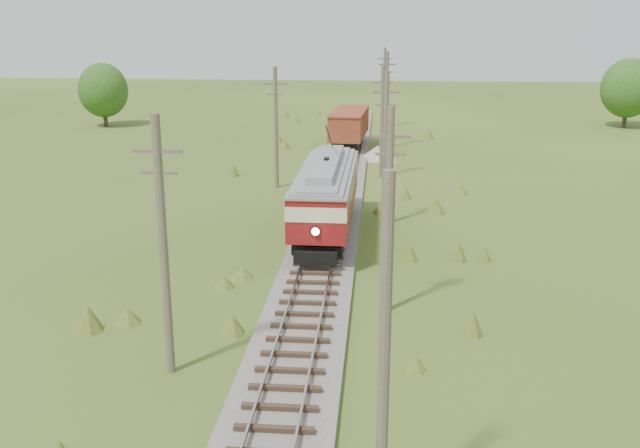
{
  "coord_description": "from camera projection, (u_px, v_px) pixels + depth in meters",
  "views": [
    {
      "loc": [
        2.89,
        -9.94,
        11.94
      ],
      "look_at": [
        0.0,
        24.04,
        1.98
      ],
      "focal_mm": 40.0,
      "sensor_mm": 36.0,
      "label": 1
    }
  ],
  "objects": [
    {
      "name": "gondola",
      "position": [
        349.0,
        125.0,
        66.19
      ],
      "size": [
        3.52,
        9.24,
        3.01
      ],
      "rotation": [
        0.0,
        0.0,
        -0.06
      ],
      "color": "black",
      "rests_on": "ground"
    },
    {
      "name": "utility_pole_r_3",
      "position": [
        385.0,
        148.0,
        41.19
      ],
      "size": [
        1.6,
        0.3,
        9.0
      ],
      "color": "brown",
      "rests_on": "ground"
    },
    {
      "name": "railbed_main",
      "position": [
        333.0,
        207.0,
        45.56
      ],
      "size": [
        3.6,
        96.0,
        0.57
      ],
      "color": "#605B54",
      "rests_on": "ground"
    },
    {
      "name": "utility_pole_l_a",
      "position": [
        163.0,
        246.0,
        23.62
      ],
      "size": [
        1.6,
        0.3,
        9.0
      ],
      "color": "brown",
      "rests_on": "ground"
    },
    {
      "name": "streetcar",
      "position": [
        326.0,
        190.0,
        39.35
      ],
      "size": [
        3.04,
        12.77,
        5.82
      ],
      "rotation": [
        0.0,
        0.0,
        -0.01
      ],
      "color": "black",
      "rests_on": "ground"
    },
    {
      "name": "tree_mid_a",
      "position": [
        103.0,
        90.0,
        79.28
      ],
      "size": [
        5.46,
        5.46,
        7.03
      ],
      "color": "#38281C",
      "rests_on": "ground"
    },
    {
      "name": "utility_pole_r_1",
      "position": [
        384.0,
        357.0,
        16.39
      ],
      "size": [
        0.3,
        0.3,
        8.8
      ],
      "color": "brown",
      "rests_on": "ground"
    },
    {
      "name": "gravel_pile",
      "position": [
        379.0,
        153.0,
        61.56
      ],
      "size": [
        3.28,
        3.48,
        1.19
      ],
      "color": "gray",
      "rests_on": "ground"
    },
    {
      "name": "utility_pole_r_2",
      "position": [
        389.0,
        210.0,
        28.8
      ],
      "size": [
        1.6,
        0.3,
        8.6
      ],
      "color": "brown",
      "rests_on": "ground"
    },
    {
      "name": "utility_pole_r_4",
      "position": [
        382.0,
        121.0,
        53.72
      ],
      "size": [
        1.6,
        0.3,
        8.4
      ],
      "color": "brown",
      "rests_on": "ground"
    },
    {
      "name": "tree_mid_b",
      "position": [
        628.0,
        88.0,
        78.3
      ],
      "size": [
        5.88,
        5.88,
        7.57
      ],
      "color": "#38281C",
      "rests_on": "ground"
    },
    {
      "name": "utility_pole_r_6",
      "position": [
        384.0,
        87.0,
        78.53
      ],
      "size": [
        1.6,
        0.3,
        8.7
      ],
      "color": "brown",
      "rests_on": "ground"
    },
    {
      "name": "utility_pole_r_5",
      "position": [
        387.0,
        99.0,
        66.05
      ],
      "size": [
        1.6,
        0.3,
        8.9
      ],
      "color": "brown",
      "rests_on": "ground"
    },
    {
      "name": "utility_pole_l_b",
      "position": [
        276.0,
        127.0,
        50.48
      ],
      "size": [
        1.6,
        0.3,
        8.6
      ],
      "color": "brown",
      "rests_on": "ground"
    }
  ]
}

